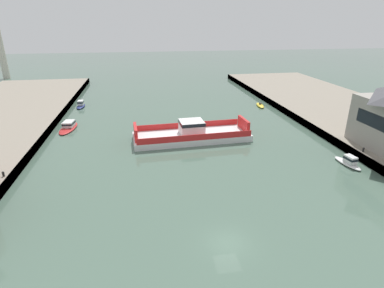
{
  "coord_description": "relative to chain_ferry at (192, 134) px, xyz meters",
  "views": [
    {
      "loc": [
        -7.52,
        -23.49,
        20.32
      ],
      "look_at": [
        0.0,
        21.44,
        2.0
      ],
      "focal_mm": 28.88,
      "sensor_mm": 36.0,
      "label": 1
    }
  ],
  "objects": [
    {
      "name": "bollard_right_far",
      "position": [
        24.75,
        -13.18,
        0.68
      ],
      "size": [
        0.32,
        0.32,
        0.71
      ],
      "color": "black",
      "rests_on": "quay_right"
    },
    {
      "name": "moored_boat_near_left",
      "position": [
        -23.75,
        27.07,
        -0.48
      ],
      "size": [
        1.93,
        5.37,
        1.61
      ],
      "color": "navy",
      "rests_on": "ground"
    },
    {
      "name": "ground_plane",
      "position": [
        -1.12,
        -28.58,
        -1.08
      ],
      "size": [
        400.0,
        400.0,
        0.0
      ],
      "primitive_type": "plane",
      "color": "#4C6656"
    },
    {
      "name": "chain_ferry",
      "position": [
        0.0,
        0.0,
        0.0
      ],
      "size": [
        21.34,
        8.19,
        3.57
      ],
      "color": "silver",
      "rests_on": "ground"
    },
    {
      "name": "bollard_left_far",
      "position": [
        -26.98,
        -12.72,
        0.68
      ],
      "size": [
        0.32,
        0.32,
        0.71
      ],
      "color": "black",
      "rests_on": "quay_left"
    },
    {
      "name": "moored_boat_mid_left",
      "position": [
        21.0,
        20.23,
        -0.81
      ],
      "size": [
        2.22,
        5.25,
        1.02
      ],
      "color": "yellow",
      "rests_on": "ground"
    },
    {
      "name": "moored_boat_near_right",
      "position": [
        21.49,
        -14.58,
        -0.48
      ],
      "size": [
        2.16,
        5.28,
        1.61
      ],
      "color": "white",
      "rests_on": "ground"
    },
    {
      "name": "moored_boat_mid_right",
      "position": [
        -23.4,
        10.02,
        -0.53
      ],
      "size": [
        3.55,
        8.17,
        1.46
      ],
      "color": "red",
      "rests_on": "ground"
    }
  ]
}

